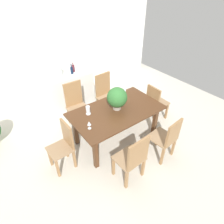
% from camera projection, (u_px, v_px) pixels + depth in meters
% --- Properties ---
extents(ground_plane, '(7.04, 7.04, 0.00)m').
position_uv_depth(ground_plane, '(116.00, 137.00, 4.29)').
color(ground_plane, beige).
extents(back_wall, '(6.40, 0.10, 2.60)m').
position_uv_depth(back_wall, '(59.00, 50.00, 5.20)').
color(back_wall, white).
rests_on(back_wall, ground).
extents(dining_table, '(1.86, 1.08, 0.77)m').
position_uv_depth(dining_table, '(117.00, 114.00, 3.89)').
color(dining_table, '#4C2D19').
rests_on(dining_table, ground).
extents(chair_foot_end, '(0.44, 0.44, 0.93)m').
position_uv_depth(chair_foot_end, '(155.00, 101.00, 4.55)').
color(chair_foot_end, olive).
rests_on(chair_foot_end, ground).
extents(chair_far_left, '(0.48, 0.49, 1.07)m').
position_uv_depth(chair_far_left, '(76.00, 103.00, 4.39)').
color(chair_far_left, olive).
rests_on(chair_far_left, ground).
extents(chair_far_right, '(0.50, 0.46, 1.06)m').
position_uv_depth(chair_far_right, '(105.00, 92.00, 4.78)').
color(chair_far_right, olive).
rests_on(chair_far_right, ground).
extents(chair_near_right, '(0.48, 0.49, 0.95)m').
position_uv_depth(chair_near_right, '(167.00, 137.00, 3.54)').
color(chair_near_right, olive).
rests_on(chair_near_right, ground).
extents(chair_near_left, '(0.49, 0.44, 1.00)m').
position_uv_depth(chair_near_left, '(133.00, 158.00, 3.11)').
color(chair_near_left, olive).
rests_on(chair_near_left, ground).
extents(chair_head_end, '(0.42, 0.41, 0.96)m').
position_uv_depth(chair_head_end, '(64.00, 144.00, 3.40)').
color(chair_head_end, olive).
rests_on(chair_head_end, ground).
extents(flower_centerpiece, '(0.41, 0.41, 0.47)m').
position_uv_depth(flower_centerpiece, '(117.00, 98.00, 3.72)').
color(flower_centerpiece, gray).
rests_on(flower_centerpiece, dining_table).
extents(crystal_vase_left, '(0.10, 0.10, 0.18)m').
position_uv_depth(crystal_vase_left, '(88.00, 110.00, 3.67)').
color(crystal_vase_left, silver).
rests_on(crystal_vase_left, dining_table).
extents(crystal_vase_center_near, '(0.09, 0.09, 0.17)m').
position_uv_depth(crystal_vase_center_near, '(124.00, 92.00, 4.20)').
color(crystal_vase_center_near, silver).
rests_on(crystal_vase_center_near, dining_table).
extents(wine_glass, '(0.07, 0.07, 0.16)m').
position_uv_depth(wine_glass, '(89.00, 124.00, 3.31)').
color(wine_glass, silver).
rests_on(wine_glass, dining_table).
extents(kitchen_counter, '(1.46, 0.67, 0.95)m').
position_uv_depth(kitchen_counter, '(64.00, 91.00, 5.02)').
color(kitchen_counter, silver).
rests_on(kitchen_counter, ground).
extents(wine_bottle_amber, '(0.08, 0.08, 0.32)m').
position_uv_depth(wine_bottle_amber, '(60.00, 71.00, 4.63)').
color(wine_bottle_amber, '#B2BFB7').
rests_on(wine_bottle_amber, kitchen_counter).
extents(wine_bottle_tall, '(0.06, 0.06, 0.25)m').
position_uv_depth(wine_bottle_tall, '(72.00, 70.00, 4.74)').
color(wine_bottle_tall, '#0F1E38').
rests_on(wine_bottle_tall, kitchen_counter).
extents(wine_bottle_dark, '(0.07, 0.07, 0.24)m').
position_uv_depth(wine_bottle_dark, '(73.00, 68.00, 4.84)').
color(wine_bottle_dark, '#511E28').
rests_on(wine_bottle_dark, kitchen_counter).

